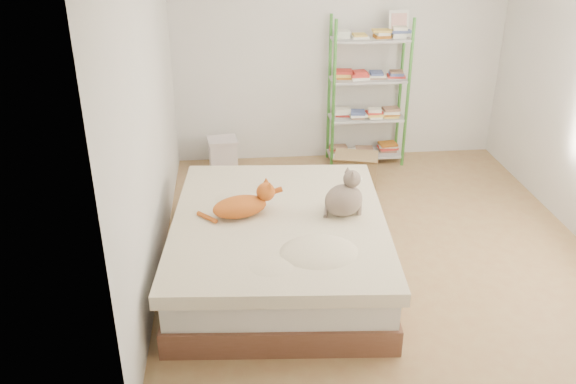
{
  "coord_description": "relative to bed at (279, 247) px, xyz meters",
  "views": [
    {
      "loc": [
        -1.25,
        -4.72,
        2.86
      ],
      "look_at": [
        -0.81,
        -0.15,
        0.62
      ],
      "focal_mm": 38.0,
      "sensor_mm": 36.0,
      "label": 1
    }
  ],
  "objects": [
    {
      "name": "white_bin",
      "position": [
        -0.46,
        2.23,
        -0.08
      ],
      "size": [
        0.36,
        0.33,
        0.38
      ],
      "rotation": [
        0.0,
        0.0,
        0.13
      ],
      "color": "silver",
      "rests_on": "ground"
    },
    {
      "name": "orange_cat",
      "position": [
        -0.31,
        0.06,
        0.38
      ],
      "size": [
        0.58,
        0.41,
        0.21
      ],
      "primitive_type": null,
      "rotation": [
        0.0,
        0.0,
        0.28
      ],
      "color": "#CB5322",
      "rests_on": "bed"
    },
    {
      "name": "shelf_unit",
      "position": [
        1.21,
        2.33,
        0.58
      ],
      "size": [
        0.88,
        0.36,
        1.74
      ],
      "color": "#449539",
      "rests_on": "ground"
    },
    {
      "name": "bed",
      "position": [
        0.0,
        0.0,
        0.0
      ],
      "size": [
        1.85,
        2.24,
        0.54
      ],
      "rotation": [
        0.0,
        0.0,
        -0.08
      ],
      "color": "brown",
      "rests_on": "ground"
    },
    {
      "name": "cardboard_box",
      "position": [
        0.98,
        1.72,
        -0.1
      ],
      "size": [
        0.55,
        0.55,
        0.38
      ],
      "rotation": [
        0.0,
        0.0,
        -0.26
      ],
      "color": "#998359",
      "rests_on": "ground"
    },
    {
      "name": "grey_cat",
      "position": [
        0.52,
        0.0,
        0.46
      ],
      "size": [
        0.41,
        0.37,
        0.38
      ],
      "primitive_type": null,
      "rotation": [
        0.0,
        0.0,
        1.87
      ],
      "color": "gray",
      "rests_on": "bed"
    },
    {
      "name": "room",
      "position": [
        0.91,
        0.45,
        1.03
      ],
      "size": [
        3.81,
        4.21,
        2.61
      ],
      "color": "#A38A57",
      "rests_on": "ground"
    }
  ]
}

